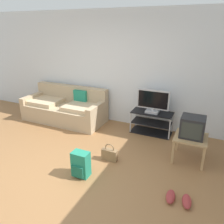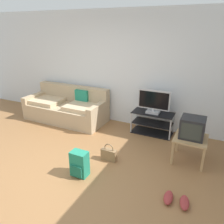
# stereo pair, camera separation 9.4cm
# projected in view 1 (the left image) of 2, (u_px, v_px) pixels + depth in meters

# --- Properties ---
(ground_plane) EXTENTS (9.00, 9.80, 0.02)m
(ground_plane) POSITION_uv_depth(u_px,v_px,m) (63.00, 173.00, 3.70)
(ground_plane) COLOR olive
(wall_back) EXTENTS (9.00, 0.10, 2.70)m
(wall_back) POSITION_uv_depth(u_px,v_px,m) (120.00, 69.00, 5.29)
(wall_back) COLOR silver
(wall_back) RESTS_ON ground_plane
(couch) EXTENTS (2.10, 0.94, 0.85)m
(couch) POSITION_uv_depth(u_px,v_px,m) (66.00, 108.00, 5.72)
(couch) COLOR tan
(couch) RESTS_ON ground_plane
(tv_stand) EXTENTS (0.92, 0.43, 0.51)m
(tv_stand) POSITION_uv_depth(u_px,v_px,m) (152.00, 122.00, 5.03)
(tv_stand) COLOR black
(tv_stand) RESTS_ON ground_plane
(flat_tv) EXTENTS (0.71, 0.22, 0.52)m
(flat_tv) POSITION_uv_depth(u_px,v_px,m) (153.00, 102.00, 4.82)
(flat_tv) COLOR #B2B2B7
(flat_tv) RESTS_ON tv_stand
(side_table) EXTENTS (0.56, 0.56, 0.47)m
(side_table) POSITION_uv_depth(u_px,v_px,m) (191.00, 140.00, 3.93)
(side_table) COLOR tan
(side_table) RESTS_ON ground_plane
(crt_tv) EXTENTS (0.41, 0.38, 0.37)m
(crt_tv) POSITION_uv_depth(u_px,v_px,m) (193.00, 127.00, 3.85)
(crt_tv) COLOR #232326
(crt_tv) RESTS_ON side_table
(backpack) EXTENTS (0.28, 0.26, 0.43)m
(backpack) POSITION_uv_depth(u_px,v_px,m) (81.00, 164.00, 3.56)
(backpack) COLOR #238466
(backpack) RESTS_ON ground_plane
(handbag) EXTENTS (0.29, 0.11, 0.34)m
(handbag) POSITION_uv_depth(u_px,v_px,m) (110.00, 154.00, 4.01)
(handbag) COLOR olive
(handbag) RESTS_ON ground_plane
(sneakers_pair) EXTENTS (0.38, 0.30, 0.09)m
(sneakers_pair) POSITION_uv_depth(u_px,v_px,m) (179.00, 199.00, 3.07)
(sneakers_pair) COLOR #993333
(sneakers_pair) RESTS_ON ground_plane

